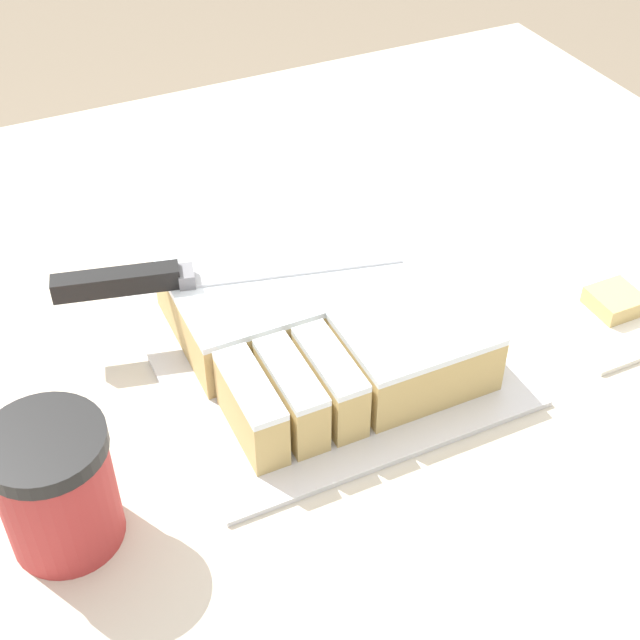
# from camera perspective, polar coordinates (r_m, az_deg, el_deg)

# --- Properties ---
(countertop) EXTENTS (1.40, 1.10, 0.95)m
(countertop) POSITION_cam_1_polar(r_m,az_deg,el_deg) (1.33, -2.13, -15.41)
(countertop) COLOR beige
(countertop) RESTS_ON ground_plane
(cake_board) EXTENTS (0.33, 0.34, 0.01)m
(cake_board) POSITION_cam_1_polar(r_m,az_deg,el_deg) (0.92, 0.00, -1.68)
(cake_board) COLOR silver
(cake_board) RESTS_ON countertop
(cake) EXTENTS (0.26, 0.27, 0.07)m
(cake) POSITION_cam_1_polar(r_m,az_deg,el_deg) (0.90, 0.10, 0.20)
(cake) COLOR tan
(cake) RESTS_ON cake_board
(knife) EXTENTS (0.35, 0.11, 0.02)m
(knife) POSITION_cam_1_polar(r_m,az_deg,el_deg) (0.90, -10.36, 2.63)
(knife) COLOR silver
(knife) RESTS_ON cake
(coffee_cup) EXTENTS (0.10, 0.10, 0.12)m
(coffee_cup) POSITION_cam_1_polar(r_m,az_deg,el_deg) (0.75, -16.52, -10.22)
(coffee_cup) COLOR #B23333
(coffee_cup) RESTS_ON countertop
(paper_napkin) EXTENTS (0.15, 0.15, 0.01)m
(paper_napkin) POSITION_cam_1_polar(r_m,az_deg,el_deg) (1.02, 18.20, 0.61)
(paper_napkin) COLOR white
(paper_napkin) RESTS_ON countertop
(brownie) EXTENTS (0.05, 0.05, 0.02)m
(brownie) POSITION_cam_1_polar(r_m,az_deg,el_deg) (1.01, 18.35, 1.17)
(brownie) COLOR tan
(brownie) RESTS_ON paper_napkin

